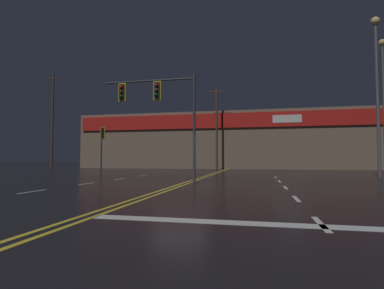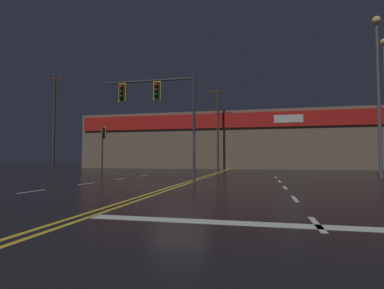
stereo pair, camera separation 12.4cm
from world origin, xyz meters
TOP-DOWN VIEW (x-y plane):
  - ground_plane at (0.00, 0.00)m, footprint 200.00×200.00m
  - road_markings at (0.84, -1.35)m, footprint 13.80×60.00m
  - traffic_signal_median at (-1.65, 1.56)m, footprint 5.02×0.36m
  - traffic_signal_corner_northwest at (-9.30, 9.74)m, footprint 0.42×0.36m
  - streetlight_median_approach at (11.17, 8.19)m, footprint 0.56×0.56m
  - building_backdrop at (0.00, 27.50)m, footprint 39.16×10.23m
  - utility_pole_row at (-0.84, 20.75)m, footprint 45.34×0.26m

SIDE VIEW (x-z plane):
  - ground_plane at x=0.00m, z-range 0.00..0.00m
  - road_markings at x=0.84m, z-range 0.00..0.01m
  - traffic_signal_corner_northwest at x=-9.30m, z-range 0.92..4.82m
  - building_backdrop at x=0.00m, z-range 0.01..7.04m
  - traffic_signal_median at x=-1.65m, z-range 1.48..7.07m
  - utility_pole_row at x=-0.84m, z-range -0.28..12.41m
  - streetlight_median_approach at x=11.17m, z-range 1.36..11.91m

